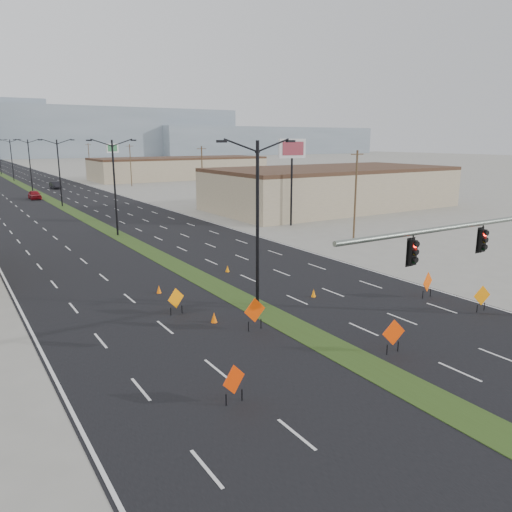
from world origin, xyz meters
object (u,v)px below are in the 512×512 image
construction_sign_3 (394,334)px  cone_0 (214,318)px  cone_3 (159,289)px  signal_mast (503,245)px  streetlight_0 (257,221)px  car_left (35,195)px  pole_sign_east_near (292,155)px  construction_sign_0 (234,381)px  pole_sign_east_far (112,151)px  construction_sign_2 (255,311)px  streetlight_1 (115,185)px  construction_sign_4 (482,296)px  construction_sign_5 (428,283)px  car_mid (55,185)px  streetlight_4 (12,159)px  cone_1 (314,293)px  streetlight_2 (59,171)px  construction_sign_1 (176,299)px  streetlight_3 (30,163)px  cone_2 (227,269)px

construction_sign_3 → cone_0: bearing=132.3°
cone_0 → cone_3: (-0.58, 6.84, -0.03)m
signal_mast → streetlight_0: size_ratio=1.63×
car_left → pole_sign_east_near: size_ratio=0.43×
construction_sign_0 → cone_0: size_ratio=2.68×
car_left → pole_sign_east_far: size_ratio=0.48×
construction_sign_2 → streetlight_1: bearing=82.4°
signal_mast → construction_sign_4: signal_mast is taller
construction_sign_3 → construction_sign_5: 9.76m
signal_mast → car_mid: 96.18m
streetlight_4 → cone_1: bearing=-87.8°
cone_1 → streetlight_2: bearing=94.4°
streetlight_0 → cone_1: bearing=-0.9°
streetlight_4 → cone_3: streetlight_4 is taller
car_mid → cone_3: size_ratio=7.80×
streetlight_4 → construction_sign_0: streetlight_4 is taller
streetlight_0 → streetlight_2: 56.00m
streetlight_0 → construction_sign_2: streetlight_0 is taller
signal_mast → construction_sign_3: size_ratio=9.48×
construction_sign_3 → construction_sign_4: size_ratio=1.07×
construction_sign_1 → streetlight_0: bearing=-38.4°
streetlight_1 → streetlight_2: same height
construction_sign_0 → cone_3: size_ratio=2.97×
construction_sign_5 → construction_sign_1: bearing=143.6°
construction_sign_3 → cone_3: 16.24m
construction_sign_4 → pole_sign_east_near: 32.82m
construction_sign_2 → car_left: bearing=86.1°
pole_sign_east_near → streetlight_3: bearing=119.5°
cone_1 → car_mid: bearing=89.7°
construction_sign_0 → pole_sign_east_far: pole_sign_east_far is taller
car_mid → pole_sign_east_far: (12.81, 1.42, 6.71)m
construction_sign_2 → construction_sign_4: 13.84m
car_left → car_mid: size_ratio=1.02×
streetlight_4 → pole_sign_east_far: size_ratio=1.10×
streetlight_1 → construction_sign_4: streetlight_1 is taller
construction_sign_2 → construction_sign_3: size_ratio=1.06×
cone_1 → construction_sign_0: bearing=-141.1°
cone_3 → construction_sign_2: bearing=-77.9°
car_mid → construction_sign_2: 89.19m
construction_sign_1 → cone_1: (8.91, -1.70, -0.68)m
cone_1 → pole_sign_east_far: pole_sign_east_far is taller
construction_sign_2 → pole_sign_east_near: size_ratio=0.18×
construction_sign_4 → cone_2: size_ratio=2.98×
car_left → construction_sign_1: 66.74m
construction_sign_3 → cone_1: 9.26m
construction_sign_2 → construction_sign_5: bearing=-9.3°
streetlight_1 → car_left: size_ratio=2.29×
streetlight_2 → pole_sign_east_near: 38.22m
car_mid → pole_sign_east_far: bearing=2.6°
construction_sign_2 → cone_0: construction_sign_2 is taller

